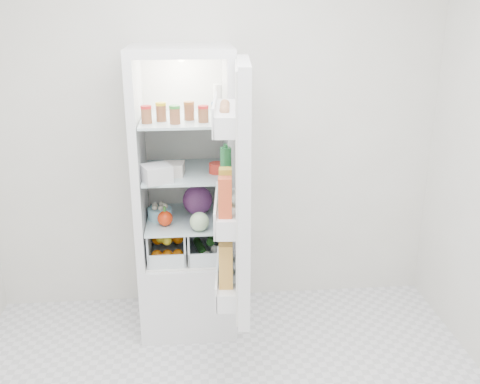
{
  "coord_description": "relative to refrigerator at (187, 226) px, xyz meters",
  "views": [
    {
      "loc": [
        -0.14,
        -1.96,
        2.03
      ],
      "look_at": [
        0.12,
        0.95,
        0.99
      ],
      "focal_mm": 40.0,
      "sensor_mm": 36.0,
      "label": 1
    }
  ],
  "objects": [
    {
      "name": "citrus_pile",
      "position": [
        -0.13,
        -0.1,
        -0.08
      ],
      "size": [
        0.2,
        0.31,
        0.16
      ],
      "color": "orange",
      "rests_on": "refrigerator"
    },
    {
      "name": "shelf_low",
      "position": [
        -0.0,
        -0.06,
        0.07
      ],
      "size": [
        0.49,
        0.53,
        0.01
      ],
      "primitive_type": "cube",
      "color": "silver",
      "rests_on": "refrigerator"
    },
    {
      "name": "shelf_mid",
      "position": [
        -0.0,
        -0.06,
        0.38
      ],
      "size": [
        0.49,
        0.53,
        0.02
      ],
      "primitive_type": "cube",
      "color": "silver",
      "rests_on": "refrigerator"
    },
    {
      "name": "crisper_left",
      "position": [
        -0.12,
        -0.06,
        -0.06
      ],
      "size": [
        0.23,
        0.46,
        0.22
      ],
      "primitive_type": null,
      "color": "silver",
      "rests_on": "refrigerator"
    },
    {
      "name": "salad_bag",
      "position": [
        0.08,
        -0.27,
        0.14
      ],
      "size": [
        0.12,
        0.12,
        0.12
      ],
      "primitive_type": "sphere",
      "color": "#ADCE9B",
      "rests_on": "shelf_low"
    },
    {
      "name": "tin_red",
      "position": [
        0.19,
        -0.12,
        0.42
      ],
      "size": [
        0.12,
        0.12,
        0.06
      ],
      "primitive_type": "cylinder",
      "rotation": [
        0.0,
        0.0,
        -0.4
      ],
      "color": "red",
      "rests_on": "shelf_mid"
    },
    {
      "name": "tub_white",
      "position": [
        -0.16,
        -0.26,
        0.44
      ],
      "size": [
        0.2,
        0.2,
        0.1
      ],
      "primitive_type": "cube",
      "rotation": [
        0.0,
        0.0,
        0.38
      ],
      "color": "silver",
      "rests_on": "shelf_mid"
    },
    {
      "name": "red_cabbage",
      "position": [
        0.07,
        -0.0,
        0.18
      ],
      "size": [
        0.19,
        0.19,
        0.19
      ],
      "primitive_type": "sphere",
      "color": "#501B50",
      "rests_on": "shelf_low"
    },
    {
      "name": "mushroom_bowl",
      "position": [
        -0.17,
        -0.06,
        0.12
      ],
      "size": [
        0.18,
        0.18,
        0.07
      ],
      "primitive_type": "cylinder",
      "rotation": [
        0.0,
        0.0,
        -0.26
      ],
      "color": "#97D1E2",
      "rests_on": "shelf_low"
    },
    {
      "name": "room_walls",
      "position": [
        0.2,
        -1.25,
        0.93
      ],
      "size": [
        3.02,
        3.02,
        2.61
      ],
      "color": "beige",
      "rests_on": "ground"
    },
    {
      "name": "veg_pile",
      "position": [
        0.13,
        -0.06,
        -0.1
      ],
      "size": [
        0.16,
        0.3,
        0.1
      ],
      "color": "#1F4D19",
      "rests_on": "refrigerator"
    },
    {
      "name": "crisper_right",
      "position": [
        0.12,
        -0.06,
        -0.06
      ],
      "size": [
        0.23,
        0.46,
        0.22
      ],
      "primitive_type": null,
      "color": "silver",
      "rests_on": "refrigerator"
    },
    {
      "name": "refrigerator",
      "position": [
        0.0,
        0.0,
        0.0
      ],
      "size": [
        0.6,
        0.6,
        1.8
      ],
      "color": "white",
      "rests_on": "ground"
    },
    {
      "name": "condiment_jars",
      "position": [
        -0.0,
        -0.17,
        0.76
      ],
      "size": [
        0.46,
        0.16,
        0.08
      ],
      "color": "#B21919",
      "rests_on": "shelf_top"
    },
    {
      "name": "bell_pepper",
      "position": [
        -0.13,
        -0.18,
        0.13
      ],
      "size": [
        0.09,
        0.09,
        0.09
      ],
      "primitive_type": "sphere",
      "color": "red",
      "rests_on": "shelf_low"
    },
    {
      "name": "squeeze_bottle",
      "position": [
        0.21,
        -0.0,
        0.82
      ],
      "size": [
        0.06,
        0.06,
        0.19
      ],
      "primitive_type": "cylinder",
      "rotation": [
        0.0,
        0.0,
        0.19
      ],
      "color": "white",
      "rests_on": "shelf_top"
    },
    {
      "name": "shelf_top",
      "position": [
        -0.0,
        -0.06,
        0.71
      ],
      "size": [
        0.49,
        0.53,
        0.02
      ],
      "primitive_type": "cube",
      "color": "silver",
      "rests_on": "refrigerator"
    },
    {
      "name": "fridge_door",
      "position": [
        0.28,
        -0.64,
        0.43
      ],
      "size": [
        0.21,
        0.6,
        1.3
      ],
      "rotation": [
        0.0,
        0.0,
        1.49
      ],
      "color": "white",
      "rests_on": "refrigerator"
    },
    {
      "name": "tub_cream",
      "position": [
        -0.07,
        -0.14,
        0.43
      ],
      "size": [
        0.14,
        0.14,
        0.08
      ],
      "primitive_type": "cube",
      "rotation": [
        0.0,
        0.0,
        -0.12
      ],
      "color": "beige",
      "rests_on": "shelf_mid"
    }
  ]
}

